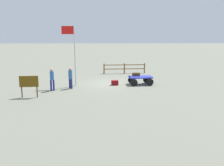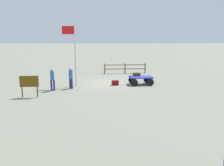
{
  "view_description": "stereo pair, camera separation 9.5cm",
  "coord_description": "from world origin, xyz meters",
  "px_view_note": "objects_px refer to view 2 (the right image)",
  "views": [
    {
      "loc": [
        0.03,
        21.61,
        4.68
      ],
      "look_at": [
        -0.21,
        6.0,
        1.32
      ],
      "focal_mm": 40.92,
      "sensor_mm": 36.0,
      "label": 1
    },
    {
      "loc": [
        -0.07,
        21.61,
        4.68
      ],
      "look_at": [
        -0.21,
        6.0,
        1.32
      ],
      "focal_mm": 40.92,
      "sensor_mm": 36.0,
      "label": 2
    }
  ],
  "objects_px": {
    "suitcase_navy": "(115,83)",
    "signboard": "(29,83)",
    "suitcase_olive": "(136,74)",
    "worker_trailing": "(52,78)",
    "worker_lead": "(71,77)",
    "flagpole": "(73,49)",
    "luggage_cart": "(141,79)"
  },
  "relations": [
    {
      "from": "suitcase_navy",
      "to": "signboard",
      "type": "bearing_deg",
      "value": 32.51
    },
    {
      "from": "suitcase_olive",
      "to": "worker_trailing",
      "type": "xyz_separation_m",
      "value": [
        6.65,
        2.36,
        0.15
      ]
    },
    {
      "from": "worker_lead",
      "to": "flagpole",
      "type": "height_order",
      "value": "flagpole"
    },
    {
      "from": "suitcase_olive",
      "to": "worker_trailing",
      "type": "height_order",
      "value": "worker_trailing"
    },
    {
      "from": "worker_lead",
      "to": "signboard",
      "type": "distance_m",
      "value": 3.59
    },
    {
      "from": "suitcase_olive",
      "to": "suitcase_navy",
      "type": "xyz_separation_m",
      "value": [
        1.83,
        0.46,
        -0.63
      ]
    },
    {
      "from": "suitcase_navy",
      "to": "worker_trailing",
      "type": "bearing_deg",
      "value": 21.42
    },
    {
      "from": "suitcase_olive",
      "to": "suitcase_navy",
      "type": "bearing_deg",
      "value": 14.24
    },
    {
      "from": "worker_trailing",
      "to": "signboard",
      "type": "bearing_deg",
      "value": 58.82
    },
    {
      "from": "suitcase_olive",
      "to": "signboard",
      "type": "distance_m",
      "value": 8.91
    },
    {
      "from": "luggage_cart",
      "to": "suitcase_olive",
      "type": "relative_size",
      "value": 3.21
    },
    {
      "from": "flagpole",
      "to": "signboard",
      "type": "xyz_separation_m",
      "value": [
        2.59,
        3.61,
        -2.01
      ]
    },
    {
      "from": "worker_lead",
      "to": "flagpole",
      "type": "relative_size",
      "value": 0.34
    },
    {
      "from": "suitcase_navy",
      "to": "suitcase_olive",
      "type": "bearing_deg",
      "value": -165.76
    },
    {
      "from": "luggage_cart",
      "to": "flagpole",
      "type": "bearing_deg",
      "value": 3.86
    },
    {
      "from": "suitcase_olive",
      "to": "flagpole",
      "type": "height_order",
      "value": "flagpole"
    },
    {
      "from": "luggage_cart",
      "to": "worker_trailing",
      "type": "xyz_separation_m",
      "value": [
        6.99,
        2.06,
        0.49
      ]
    },
    {
      "from": "suitcase_olive",
      "to": "worker_trailing",
      "type": "bearing_deg",
      "value": 19.51
    },
    {
      "from": "suitcase_navy",
      "to": "signboard",
      "type": "xyz_separation_m",
      "value": [
        5.99,
        3.82,
        0.82
      ]
    },
    {
      "from": "suitcase_navy",
      "to": "worker_trailing",
      "type": "distance_m",
      "value": 5.24
    },
    {
      "from": "suitcase_olive",
      "to": "signboard",
      "type": "height_order",
      "value": "signboard"
    },
    {
      "from": "worker_trailing",
      "to": "signboard",
      "type": "relative_size",
      "value": 1.14
    },
    {
      "from": "suitcase_olive",
      "to": "suitcase_navy",
      "type": "height_order",
      "value": "suitcase_olive"
    },
    {
      "from": "worker_lead",
      "to": "signboard",
      "type": "relative_size",
      "value": 1.12
    },
    {
      "from": "worker_lead",
      "to": "worker_trailing",
      "type": "height_order",
      "value": "worker_trailing"
    },
    {
      "from": "worker_lead",
      "to": "luggage_cart",
      "type": "bearing_deg",
      "value": -166.4
    },
    {
      "from": "luggage_cart",
      "to": "worker_trailing",
      "type": "distance_m",
      "value": 7.3
    },
    {
      "from": "suitcase_navy",
      "to": "signboard",
      "type": "distance_m",
      "value": 7.15
    },
    {
      "from": "luggage_cart",
      "to": "signboard",
      "type": "height_order",
      "value": "signboard"
    },
    {
      "from": "worker_trailing",
      "to": "worker_lead",
      "type": "bearing_deg",
      "value": -152.03
    },
    {
      "from": "suitcase_olive",
      "to": "worker_trailing",
      "type": "distance_m",
      "value": 7.06
    },
    {
      "from": "suitcase_olive",
      "to": "luggage_cart",
      "type": "bearing_deg",
      "value": 138.82
    }
  ]
}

